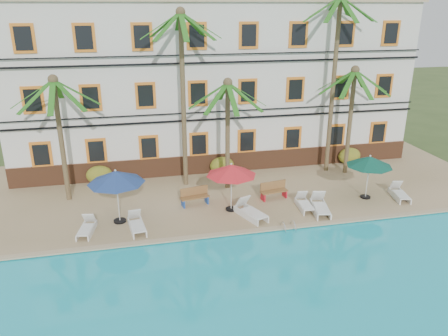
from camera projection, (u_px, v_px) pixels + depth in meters
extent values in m
plane|color=#384C23|center=(254.00, 227.00, 21.10)|extent=(100.00, 100.00, 0.00)
cube|color=tan|center=(230.00, 185.00, 25.63)|extent=(30.00, 12.00, 0.25)
cube|color=#1AB1C8|center=(312.00, 320.00, 14.66)|extent=(26.00, 12.00, 0.20)
cube|color=tan|center=(259.00, 230.00, 20.18)|extent=(30.00, 0.35, 0.06)
cube|color=silver|center=(213.00, 84.00, 28.42)|extent=(25.00, 6.00, 10.00)
cube|color=brown|center=(223.00, 163.00, 27.15)|extent=(25.00, 0.12, 1.20)
cube|color=tan|center=(212.00, 0.00, 26.64)|extent=(25.40, 6.40, 0.25)
cube|color=orange|center=(41.00, 155.00, 24.58)|extent=(1.15, 0.10, 1.50)
cube|color=black|center=(41.00, 155.00, 24.54)|extent=(0.85, 0.04, 1.20)
cube|color=orange|center=(96.00, 151.00, 25.19)|extent=(1.15, 0.10, 1.50)
cube|color=black|center=(96.00, 151.00, 25.15)|extent=(0.85, 0.04, 1.20)
cube|color=orange|center=(149.00, 148.00, 25.80)|extent=(1.15, 0.10, 1.50)
cube|color=black|center=(149.00, 148.00, 25.75)|extent=(0.85, 0.04, 1.20)
cube|color=orange|center=(199.00, 144.00, 26.41)|extent=(1.15, 0.10, 1.50)
cube|color=black|center=(199.00, 145.00, 26.36)|extent=(0.85, 0.04, 1.20)
cube|color=orange|center=(247.00, 141.00, 27.01)|extent=(1.15, 0.10, 1.50)
cube|color=black|center=(247.00, 141.00, 26.97)|extent=(0.85, 0.04, 1.20)
cube|color=orange|center=(292.00, 138.00, 27.62)|extent=(1.15, 0.10, 1.50)
cube|color=black|center=(293.00, 139.00, 27.58)|extent=(0.85, 0.04, 1.20)
cube|color=orange|center=(336.00, 135.00, 28.23)|extent=(1.15, 0.10, 1.50)
cube|color=black|center=(336.00, 136.00, 28.18)|extent=(0.85, 0.04, 1.20)
cube|color=orange|center=(378.00, 133.00, 28.84)|extent=(1.15, 0.10, 1.50)
cube|color=black|center=(378.00, 133.00, 28.79)|extent=(0.85, 0.04, 1.20)
cube|color=orange|center=(33.00, 100.00, 23.50)|extent=(1.15, 0.10, 1.50)
cube|color=black|center=(33.00, 100.00, 23.46)|extent=(0.85, 0.04, 1.20)
cube|color=orange|center=(91.00, 98.00, 24.11)|extent=(1.15, 0.10, 1.50)
cube|color=black|center=(91.00, 98.00, 24.07)|extent=(0.85, 0.04, 1.20)
cube|color=orange|center=(146.00, 96.00, 24.72)|extent=(1.15, 0.10, 1.50)
cube|color=black|center=(146.00, 96.00, 24.67)|extent=(0.85, 0.04, 1.20)
cube|color=orange|center=(198.00, 93.00, 25.33)|extent=(1.15, 0.10, 1.50)
cube|color=black|center=(198.00, 94.00, 25.28)|extent=(0.85, 0.04, 1.20)
cube|color=orange|center=(248.00, 91.00, 25.93)|extent=(1.15, 0.10, 1.50)
cube|color=black|center=(248.00, 91.00, 25.89)|extent=(0.85, 0.04, 1.20)
cube|color=orange|center=(295.00, 89.00, 26.54)|extent=(1.15, 0.10, 1.50)
cube|color=black|center=(295.00, 90.00, 26.50)|extent=(0.85, 0.04, 1.20)
cube|color=orange|center=(341.00, 88.00, 27.15)|extent=(1.15, 0.10, 1.50)
cube|color=black|center=(341.00, 88.00, 27.10)|extent=(0.85, 0.04, 1.20)
cube|color=orange|center=(384.00, 86.00, 27.76)|extent=(1.15, 0.10, 1.50)
cube|color=black|center=(384.00, 86.00, 27.71)|extent=(0.85, 0.04, 1.20)
cube|color=orange|center=(23.00, 38.00, 22.39)|extent=(1.15, 0.10, 1.50)
cube|color=black|center=(23.00, 38.00, 22.34)|extent=(0.85, 0.04, 1.20)
cube|color=orange|center=(84.00, 38.00, 23.00)|extent=(1.15, 0.10, 1.50)
cube|color=black|center=(84.00, 38.00, 22.95)|extent=(0.85, 0.04, 1.20)
cube|color=orange|center=(142.00, 37.00, 23.60)|extent=(1.15, 0.10, 1.50)
cube|color=black|center=(142.00, 37.00, 23.56)|extent=(0.85, 0.04, 1.20)
cube|color=orange|center=(197.00, 36.00, 24.21)|extent=(1.15, 0.10, 1.50)
cube|color=black|center=(197.00, 36.00, 24.17)|extent=(0.85, 0.04, 1.20)
cube|color=orange|center=(249.00, 35.00, 24.82)|extent=(1.15, 0.10, 1.50)
cube|color=black|center=(249.00, 35.00, 24.77)|extent=(0.85, 0.04, 1.20)
cube|color=orange|center=(298.00, 35.00, 25.43)|extent=(1.15, 0.10, 1.50)
cube|color=black|center=(299.00, 35.00, 25.38)|extent=(0.85, 0.04, 1.20)
cube|color=orange|center=(346.00, 34.00, 26.03)|extent=(1.15, 0.10, 1.50)
cube|color=black|center=(346.00, 34.00, 25.99)|extent=(0.85, 0.04, 1.20)
cube|color=orange|center=(391.00, 33.00, 26.64)|extent=(1.15, 0.10, 1.50)
cube|color=black|center=(391.00, 33.00, 26.60)|extent=(0.85, 0.04, 1.20)
cube|color=black|center=(224.00, 119.00, 26.03)|extent=(25.00, 0.08, 0.10)
cube|color=black|center=(224.00, 111.00, 25.88)|extent=(25.00, 0.08, 0.06)
cube|color=black|center=(224.00, 62.00, 24.88)|extent=(25.00, 0.08, 0.10)
cube|color=black|center=(224.00, 54.00, 24.73)|extent=(25.00, 0.08, 0.06)
cylinder|color=brown|center=(61.00, 142.00, 22.37)|extent=(0.26, 0.26, 6.40)
sphere|color=brown|center=(53.00, 79.00, 21.26)|extent=(0.50, 0.50, 0.50)
cube|color=#206217|center=(58.00, 89.00, 22.46)|extent=(0.28, 2.13, 1.35)
cube|color=#206217|center=(41.00, 91.00, 22.02)|extent=(1.71, 1.71, 1.35)
cube|color=#206217|center=(32.00, 94.00, 21.27)|extent=(2.13, 0.28, 1.35)
cube|color=#206217|center=(36.00, 97.00, 20.65)|extent=(1.71, 1.71, 1.35)
cube|color=#206217|center=(52.00, 97.00, 20.52)|extent=(0.28, 2.13, 1.35)
cube|color=#206217|center=(69.00, 95.00, 20.96)|extent=(1.71, 1.71, 1.35)
cube|color=#206217|center=(77.00, 92.00, 21.70)|extent=(2.13, 0.28, 1.35)
cube|color=#206217|center=(72.00, 90.00, 22.33)|extent=(1.71, 1.71, 1.35)
cylinder|color=brown|center=(183.00, 104.00, 23.83)|extent=(0.26, 0.26, 9.49)
sphere|color=brown|center=(180.00, 12.00, 22.17)|extent=(0.50, 0.50, 0.50)
cube|color=#206217|center=(178.00, 25.00, 23.37)|extent=(0.28, 2.13, 1.35)
cube|color=#206217|center=(165.00, 25.00, 22.94)|extent=(1.71, 1.71, 1.35)
cube|color=#206217|center=(160.00, 26.00, 22.19)|extent=(2.13, 0.28, 1.35)
cube|color=#206217|center=(168.00, 26.00, 21.57)|extent=(1.71, 1.71, 1.35)
cube|color=#206217|center=(184.00, 26.00, 21.43)|extent=(0.28, 2.13, 1.35)
cube|color=#206217|center=(198.00, 26.00, 21.87)|extent=(1.71, 1.71, 1.35)
cube|color=#206217|center=(201.00, 25.00, 22.62)|extent=(2.13, 0.28, 1.35)
cube|color=#206217|center=(193.00, 25.00, 23.24)|extent=(1.71, 1.71, 1.35)
cylinder|color=brown|center=(228.00, 137.00, 23.99)|extent=(0.26, 0.26, 5.99)
sphere|color=brown|center=(228.00, 82.00, 22.95)|extent=(0.50, 0.50, 0.50)
cube|color=#206217|center=(223.00, 91.00, 24.15)|extent=(0.28, 2.13, 1.35)
cube|color=#206217|center=(211.00, 93.00, 23.71)|extent=(1.71, 1.71, 1.35)
cube|color=#206217|center=(208.00, 96.00, 22.97)|extent=(2.13, 0.28, 1.35)
cube|color=#206217|center=(217.00, 98.00, 22.34)|extent=(1.71, 1.71, 1.35)
cube|color=#206217|center=(232.00, 99.00, 22.21)|extent=(0.28, 2.13, 1.35)
cube|color=#206217|center=(245.00, 97.00, 22.65)|extent=(1.71, 1.71, 1.35)
cube|color=#206217|center=(247.00, 94.00, 23.39)|extent=(2.13, 0.28, 1.35)
cube|color=#206217|center=(238.00, 92.00, 24.02)|extent=(1.71, 1.71, 1.35)
cylinder|color=brown|center=(333.00, 89.00, 25.86)|extent=(0.26, 0.26, 10.26)
cube|color=#206217|center=(331.00, 9.00, 25.28)|extent=(0.28, 2.13, 1.35)
cube|color=#206217|center=(322.00, 9.00, 24.84)|extent=(1.71, 1.71, 1.35)
cube|color=#206217|center=(322.00, 9.00, 24.09)|extent=(2.13, 0.28, 1.35)
cube|color=#206217|center=(333.00, 9.00, 23.47)|extent=(1.71, 1.71, 1.35)
cube|color=#206217|center=(349.00, 9.00, 23.34)|extent=(0.28, 2.13, 1.35)
cube|color=#206217|center=(359.00, 9.00, 23.77)|extent=(1.71, 1.71, 1.35)
cube|color=#206217|center=(357.00, 9.00, 24.52)|extent=(2.13, 0.28, 1.35)
cube|color=#206217|center=(346.00, 9.00, 25.14)|extent=(1.71, 1.71, 1.35)
cylinder|color=brown|center=(350.00, 123.00, 26.20)|extent=(0.26, 0.26, 6.32)
sphere|color=brown|center=(355.00, 70.00, 25.10)|extent=(0.50, 0.50, 0.50)
cube|color=#206217|center=(345.00, 79.00, 26.30)|extent=(0.28, 2.13, 1.35)
cube|color=#206217|center=(336.00, 80.00, 25.86)|extent=(1.71, 1.71, 1.35)
cube|color=#206217|center=(337.00, 82.00, 25.11)|extent=(2.13, 0.28, 1.35)
cube|color=#206217|center=(348.00, 84.00, 24.49)|extent=(1.71, 1.71, 1.35)
cube|color=#206217|center=(363.00, 84.00, 24.36)|extent=(0.28, 2.13, 1.35)
cube|color=#206217|center=(373.00, 83.00, 24.79)|extent=(1.71, 1.71, 1.35)
cube|color=#206217|center=(371.00, 81.00, 25.54)|extent=(2.13, 0.28, 1.35)
cube|color=#206217|center=(359.00, 79.00, 26.16)|extent=(1.71, 1.71, 1.35)
ellipsoid|color=#305819|center=(99.00, 175.00, 25.35)|extent=(1.50, 0.90, 1.10)
ellipsoid|color=#305819|center=(222.00, 166.00, 26.83)|extent=(1.50, 0.90, 1.10)
ellipsoid|color=#305819|center=(349.00, 156.00, 28.56)|extent=(1.50, 0.90, 1.10)
cylinder|color=black|center=(120.00, 221.00, 21.03)|extent=(0.60, 0.60, 0.09)
cylinder|color=silver|center=(118.00, 197.00, 20.59)|extent=(0.06, 0.06, 2.59)
cone|color=navy|center=(116.00, 177.00, 20.23)|extent=(2.70, 2.70, 0.59)
sphere|color=silver|center=(115.00, 170.00, 20.12)|extent=(0.10, 0.10, 0.10)
cylinder|color=black|center=(231.00, 209.00, 22.26)|extent=(0.57, 0.57, 0.08)
cylinder|color=silver|center=(231.00, 188.00, 21.85)|extent=(0.06, 0.06, 2.43)
cone|color=red|center=(231.00, 170.00, 21.51)|extent=(2.54, 2.54, 0.56)
sphere|color=silver|center=(231.00, 164.00, 21.41)|extent=(0.10, 0.10, 0.10)
cylinder|color=black|center=(365.00, 197.00, 23.68)|extent=(0.55, 0.55, 0.08)
cylinder|color=silver|center=(368.00, 178.00, 23.28)|extent=(0.06, 0.06, 2.34)
cone|color=#0C4739|center=(370.00, 161.00, 22.96)|extent=(2.43, 2.43, 0.54)
sphere|color=silver|center=(370.00, 156.00, 22.86)|extent=(0.10, 0.10, 0.10)
cube|color=white|center=(85.00, 230.00, 19.68)|extent=(0.73, 1.22, 0.05)
cube|color=white|center=(89.00, 218.00, 20.35)|extent=(0.60, 0.51, 0.57)
cube|color=white|center=(81.00, 230.00, 19.93)|extent=(0.35, 1.61, 0.26)
cube|color=white|center=(93.00, 230.00, 19.95)|extent=(0.35, 1.61, 0.26)
cube|color=white|center=(138.00, 226.00, 19.95)|extent=(0.73, 1.31, 0.06)
cube|color=white|center=(134.00, 214.00, 20.64)|extent=(0.63, 0.53, 0.62)
cube|color=white|center=(131.00, 228.00, 20.13)|extent=(0.29, 1.77, 0.29)
cube|color=white|center=(143.00, 226.00, 20.31)|extent=(0.29, 1.77, 0.29)
cube|color=white|center=(254.00, 213.00, 21.16)|extent=(1.10, 1.53, 0.06)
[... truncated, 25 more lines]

